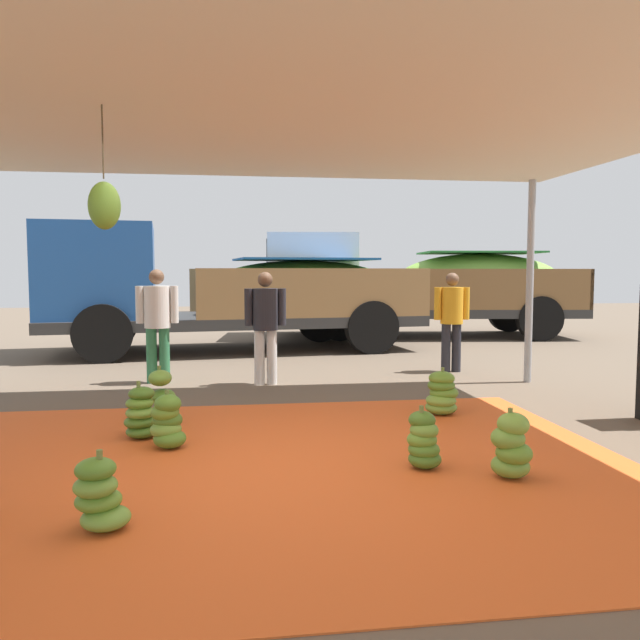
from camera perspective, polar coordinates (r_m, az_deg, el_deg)
ground_plane at (r=7.97m, az=-5.94°, el=-6.72°), size 40.00×40.00×0.00m
tarp_orange at (r=5.06m, az=-4.72°, el=-13.26°), size 5.88×4.62×0.01m
tent_canopy at (r=4.88m, az=-5.10°, el=18.91°), size 8.00×7.00×2.85m
banana_bunch_1 at (r=4.08m, az=-19.57°, el=-14.94°), size 0.43×0.42×0.48m
banana_bunch_2 at (r=5.02m, az=9.46°, el=-10.93°), size 0.37×0.39×0.49m
banana_bunch_3 at (r=5.65m, az=-13.82°, el=-9.10°), size 0.37×0.38×0.51m
banana_bunch_4 at (r=6.48m, az=-14.28°, el=-7.06°), size 0.34×0.38×0.60m
banana_bunch_5 at (r=4.91m, az=17.13°, el=-11.11°), size 0.40×0.42×0.53m
banana_bunch_7 at (r=6.03m, az=-16.13°, el=-8.30°), size 0.39×0.37×0.53m
banana_bunch_8 at (r=6.86m, az=11.10°, el=-6.69°), size 0.45×0.45×0.51m
cargo_truck_main at (r=12.22m, az=-9.04°, el=2.85°), size 7.28×3.25×2.40m
cargo_truck_far at (r=14.93m, az=8.60°, el=3.32°), size 7.41×3.20×2.40m
worker_0 at (r=9.74m, az=11.98°, el=0.52°), size 0.56×0.34×1.52m
worker_1 at (r=8.46m, az=-5.03°, el=0.07°), size 0.56×0.34×1.54m
worker_2 at (r=8.85m, az=-14.69°, el=0.27°), size 0.58×0.35×1.57m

